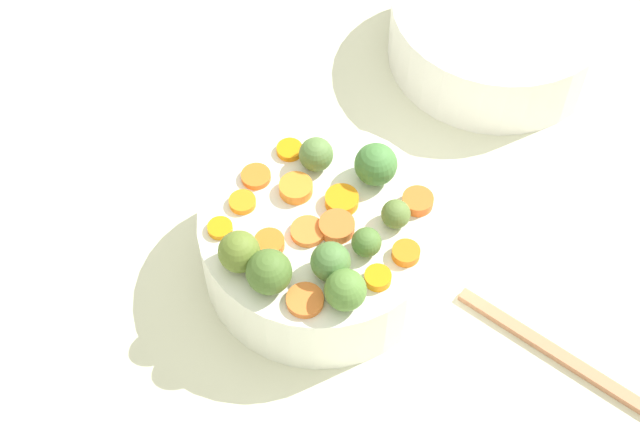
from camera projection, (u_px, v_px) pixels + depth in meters
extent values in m
cube|color=beige|center=(340.00, 272.00, 1.00)|extent=(2.40, 2.40, 0.02)
cylinder|color=white|center=(320.00, 243.00, 0.95)|extent=(0.24, 0.24, 0.08)
cylinder|color=orange|center=(242.00, 202.00, 0.93)|extent=(0.03, 0.03, 0.01)
cylinder|color=orange|center=(378.00, 278.00, 0.88)|extent=(0.03, 0.03, 0.01)
cylinder|color=orange|center=(406.00, 253.00, 0.89)|extent=(0.04, 0.04, 0.01)
cylinder|color=orange|center=(305.00, 300.00, 0.86)|extent=(0.05, 0.05, 0.01)
cylinder|color=orange|center=(342.00, 200.00, 0.93)|extent=(0.04, 0.04, 0.01)
cylinder|color=orange|center=(290.00, 150.00, 0.96)|extent=(0.03, 0.03, 0.01)
cylinder|color=orange|center=(341.00, 228.00, 0.91)|extent=(0.04, 0.04, 0.01)
cylinder|color=orange|center=(296.00, 188.00, 0.93)|extent=(0.04, 0.04, 0.01)
cylinder|color=orange|center=(308.00, 231.00, 0.91)|extent=(0.04, 0.04, 0.01)
cylinder|color=orange|center=(256.00, 176.00, 0.94)|extent=(0.04, 0.04, 0.01)
cylinder|color=orange|center=(269.00, 243.00, 0.90)|extent=(0.04, 0.04, 0.01)
cylinder|color=orange|center=(220.00, 228.00, 0.91)|extent=(0.03, 0.03, 0.01)
cylinder|color=orange|center=(418.00, 201.00, 0.92)|extent=(0.03, 0.03, 0.01)
sphere|color=#547F36|center=(345.00, 290.00, 0.85)|extent=(0.04, 0.04, 0.04)
sphere|color=#4D7332|center=(366.00, 242.00, 0.89)|extent=(0.03, 0.03, 0.03)
sphere|color=#4D783B|center=(331.00, 262.00, 0.87)|extent=(0.04, 0.04, 0.04)
sphere|color=olive|center=(239.00, 252.00, 0.87)|extent=(0.04, 0.04, 0.04)
sphere|color=#4B6D2D|center=(269.00, 272.00, 0.86)|extent=(0.04, 0.04, 0.04)
sphere|color=#5B7E40|center=(316.00, 154.00, 0.94)|extent=(0.03, 0.03, 0.03)
sphere|color=#467D3B|center=(376.00, 164.00, 0.93)|extent=(0.04, 0.04, 0.04)
sphere|color=#5D7737|center=(396.00, 214.00, 0.91)|extent=(0.03, 0.03, 0.03)
cube|color=tan|center=(579.00, 367.00, 0.92)|extent=(0.26, 0.07, 0.01)
cylinder|color=white|center=(497.00, 31.00, 1.13)|extent=(0.25, 0.25, 0.08)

